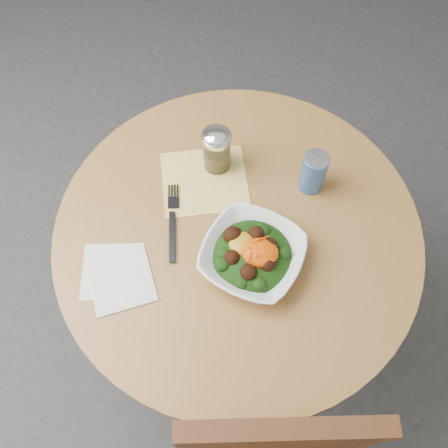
# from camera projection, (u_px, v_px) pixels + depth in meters

# --- Properties ---
(ground) EXTENTS (6.00, 6.00, 0.00)m
(ground) POSITION_uv_depth(u_px,v_px,m) (233.00, 320.00, 1.88)
(ground) COLOR #2E2F31
(ground) RESTS_ON ground
(table) EXTENTS (0.90, 0.90, 0.75)m
(table) POSITION_uv_depth(u_px,v_px,m) (236.00, 262.00, 1.39)
(table) COLOR black
(table) RESTS_ON ground
(cloth_napkin) EXTENTS (0.25, 0.24, 0.00)m
(cloth_napkin) POSITION_uv_depth(u_px,v_px,m) (205.00, 181.00, 1.28)
(cloth_napkin) COLOR yellow
(cloth_napkin) RESTS_ON table
(paper_napkins) EXTENTS (0.20, 0.19, 0.00)m
(paper_napkins) POSITION_uv_depth(u_px,v_px,m) (117.00, 276.00, 1.16)
(paper_napkins) COLOR white
(paper_napkins) RESTS_ON table
(salad_bowl) EXTENTS (0.30, 0.30, 0.09)m
(salad_bowl) POSITION_uv_depth(u_px,v_px,m) (252.00, 255.00, 1.15)
(salad_bowl) COLOR white
(salad_bowl) RESTS_ON table
(fork) EXTENTS (0.05, 0.22, 0.00)m
(fork) POSITION_uv_depth(u_px,v_px,m) (173.00, 219.00, 1.22)
(fork) COLOR black
(fork) RESTS_ON table
(spice_shaker) EXTENTS (0.07, 0.07, 0.13)m
(spice_shaker) POSITION_uv_depth(u_px,v_px,m) (217.00, 150.00, 1.24)
(spice_shaker) COLOR silver
(spice_shaker) RESTS_ON table
(beverage_can) EXTENTS (0.06, 0.06, 0.12)m
(beverage_can) POSITION_uv_depth(u_px,v_px,m) (313.00, 172.00, 1.22)
(beverage_can) COLOR navy
(beverage_can) RESTS_ON table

